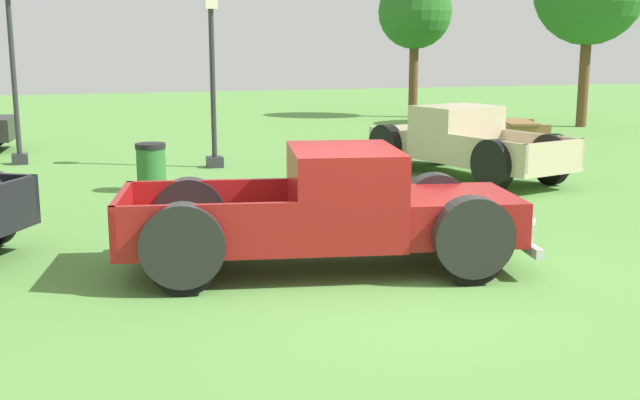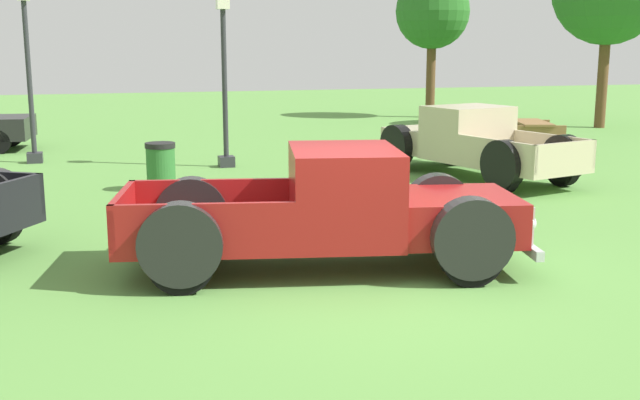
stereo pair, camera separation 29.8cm
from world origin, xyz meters
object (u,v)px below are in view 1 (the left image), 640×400
(pickup_truck_behind_left, at_px, (454,142))
(picnic_table, at_px, (516,131))
(lamp_post_near, at_px, (213,76))
(pickup_truck_foreground, at_px, (349,212))
(oak_tree_west, at_px, (415,13))
(lamp_post_far, at_px, (13,70))
(trash_can, at_px, (151,167))

(pickup_truck_behind_left, bearing_deg, picnic_table, 42.11)
(pickup_truck_behind_left, height_order, lamp_post_near, lamp_post_near)
(lamp_post_near, height_order, picnic_table, lamp_post_near)
(pickup_truck_foreground, bearing_deg, oak_tree_west, 62.82)
(lamp_post_near, distance_m, lamp_post_far, 4.79)
(pickup_truck_behind_left, bearing_deg, lamp_post_far, 152.83)
(pickup_truck_behind_left, height_order, picnic_table, pickup_truck_behind_left)
(lamp_post_near, bearing_deg, trash_can, -123.16)
(pickup_truck_behind_left, relative_size, picnic_table, 2.44)
(lamp_post_far, relative_size, trash_can, 4.50)
(lamp_post_far, relative_size, picnic_table, 1.98)
(lamp_post_far, bearing_deg, oak_tree_west, 30.60)
(pickup_truck_foreground, distance_m, pickup_truck_behind_left, 7.73)
(lamp_post_far, xyz_separation_m, trash_can, (2.62, -4.64, -1.76))
(pickup_truck_foreground, distance_m, oak_tree_west, 21.95)
(lamp_post_near, xyz_separation_m, oak_tree_west, (9.97, 10.44, 1.94))
(pickup_truck_foreground, bearing_deg, trash_can, 106.29)
(picnic_table, height_order, trash_can, trash_can)
(oak_tree_west, bearing_deg, pickup_truck_behind_left, -111.43)
(trash_can, height_order, oak_tree_west, oak_tree_west)
(oak_tree_west, bearing_deg, picnic_table, -98.44)
(lamp_post_near, height_order, lamp_post_far, lamp_post_far)
(oak_tree_west, bearing_deg, lamp_post_near, -133.66)
(pickup_truck_foreground, height_order, trash_can, pickup_truck_foreground)
(lamp_post_near, height_order, trash_can, lamp_post_near)
(lamp_post_far, bearing_deg, trash_can, -60.51)
(oak_tree_west, bearing_deg, trash_can, -131.76)
(picnic_table, height_order, oak_tree_west, oak_tree_west)
(lamp_post_far, height_order, oak_tree_west, oak_tree_west)
(lamp_post_near, height_order, oak_tree_west, oak_tree_west)
(trash_can, bearing_deg, pickup_truck_behind_left, -0.56)
(pickup_truck_behind_left, xyz_separation_m, lamp_post_far, (-9.17, 4.70, 1.51))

